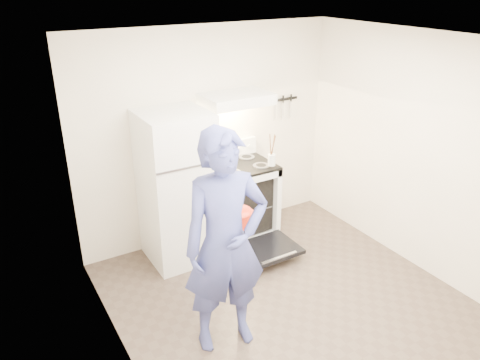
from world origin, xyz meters
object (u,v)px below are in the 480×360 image
at_px(refrigerator, 177,188).
at_px(tea_kettle, 218,153).
at_px(stove_body, 240,202).
at_px(person, 226,244).
at_px(dutch_oven, 238,218).

xyz_separation_m(refrigerator, tea_kettle, (0.61, 0.18, 0.24)).
distance_m(stove_body, tea_kettle, 0.68).
bearing_deg(person, refrigerator, 92.21).
relative_size(stove_body, dutch_oven, 2.74).
height_order(refrigerator, stove_body, refrigerator).
height_order(stove_body, dutch_oven, dutch_oven).
bearing_deg(person, tea_kettle, 73.56).
xyz_separation_m(tea_kettle, dutch_oven, (-0.53, -1.34, -0.08)).
distance_m(stove_body, person, 1.85).
xyz_separation_m(refrigerator, dutch_oven, (0.08, -1.16, 0.16)).
distance_m(tea_kettle, person, 1.81).
height_order(refrigerator, dutch_oven, refrigerator).
bearing_deg(tea_kettle, person, -116.37).
height_order(tea_kettle, person, person).
relative_size(tea_kettle, dutch_oven, 0.81).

